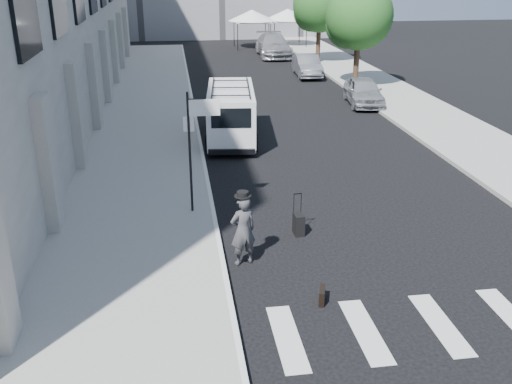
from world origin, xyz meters
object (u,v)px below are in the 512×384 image
object	(u,v)px
parked_car_a	(364,91)
parked_car_c	(273,45)
parked_car_b	(307,66)
businessman	(243,231)
cargo_van	(231,113)
briefcase	(322,295)
suitcase	(299,224)

from	to	relation	value
parked_car_a	parked_car_c	xyz separation A→B (m)	(-1.80, 16.92, 0.15)
parked_car_a	parked_car_b	world-z (taller)	parked_car_a
businessman	cargo_van	xyz separation A→B (m)	(0.83, 10.76, 0.22)
businessman	parked_car_a	bearing A→B (deg)	-135.20
businessman	parked_car_b	distance (m)	25.25
briefcase	suitcase	xyz separation A→B (m)	(0.21, 3.37, 0.13)
parked_car_a	parked_car_b	xyz separation A→B (m)	(-1.08, 8.26, -0.01)
suitcase	parked_car_c	distance (m)	31.84
cargo_van	parked_car_b	xyz separation A→B (m)	(6.37, 13.44, -0.43)
businessman	parked_car_a	world-z (taller)	businessman
businessman	parked_car_c	bearing A→B (deg)	-118.90
briefcase	parked_car_b	world-z (taller)	parked_car_b
cargo_van	parked_car_c	world-z (taller)	cargo_van
parked_car_a	businessman	bearing A→B (deg)	-110.45
parked_car_a	parked_car_c	bearing A→B (deg)	103.08
briefcase	parked_car_b	size ratio (longest dim) A/B	0.11
businessman	briefcase	distance (m)	2.57
suitcase	parked_car_a	world-z (taller)	parked_car_a
parked_car_c	businessman	bearing A→B (deg)	-99.39
cargo_van	briefcase	bearing A→B (deg)	-81.47
cargo_van	parked_car_a	world-z (taller)	cargo_van
suitcase	briefcase	bearing A→B (deg)	-96.54
suitcase	cargo_van	world-z (taller)	cargo_van
businessman	briefcase	bearing A→B (deg)	109.23
briefcase	parked_car_a	bearing A→B (deg)	86.22
briefcase	cargo_van	xyz separation A→B (m)	(-0.65, 12.73, 0.95)
briefcase	parked_car_b	xyz separation A→B (m)	(5.72, 26.17, 0.52)
briefcase	parked_car_c	size ratio (longest dim) A/B	0.07
businessman	parked_car_c	distance (m)	33.50
parked_car_c	parked_car_a	bearing A→B (deg)	-82.15
briefcase	cargo_van	world-z (taller)	cargo_van
suitcase	parked_car_c	size ratio (longest dim) A/B	0.19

